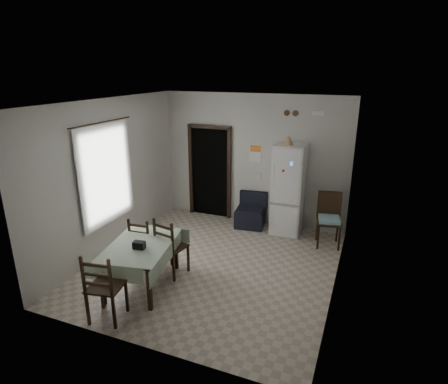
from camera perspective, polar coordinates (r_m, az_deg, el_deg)
The scene contains 25 objects.
ground at distance 6.92m, azimuth -1.57°, elevation -11.10°, with size 4.50×4.50×0.00m, color #C0B09D.
ceiling at distance 6.04m, azimuth -1.82°, elevation 13.57°, with size 4.20×4.50×0.02m, color white, non-canonical shape.
wall_back at distance 8.36m, azimuth 4.50°, elevation 4.84°, with size 4.20×0.02×2.90m, color beige, non-canonical shape.
wall_front at distance 4.51m, azimuth -13.28°, elevation -7.91°, with size 4.20×0.02×2.90m, color beige, non-canonical shape.
wall_left at distance 7.39m, azimuth -16.79°, elevation 2.26°, with size 0.02×4.50×2.90m, color beige, non-canonical shape.
wall_right at distance 5.86m, azimuth 17.50°, elevation -2.02°, with size 0.02×4.50×2.90m, color beige, non-canonical shape.
doorway at distance 9.00m, azimuth -1.56°, elevation 3.32°, with size 1.06×0.52×2.22m.
window_recess at distance 7.25m, azimuth -18.14°, elevation 2.63°, with size 0.10×1.20×1.60m, color silver.
curtain at distance 7.18m, azimuth -17.47°, elevation 2.55°, with size 0.02×1.45×1.85m, color silver.
curtain_rod at distance 6.99m, azimuth -18.16°, elevation 10.05°, with size 0.02×0.02×1.60m, color black.
calendar at distance 8.30m, azimuth 4.83°, elevation 5.93°, with size 0.28×0.02×0.40m, color white.
calendar_image at distance 8.27m, azimuth 4.84°, elevation 6.60°, with size 0.24×0.01×0.14m, color orange.
light_switch at distance 8.40m, azimuth 5.39°, elevation 2.40°, with size 0.08×0.02×0.12m, color beige.
vent_left at distance 7.99m, azimuth 9.55°, elevation 11.80°, with size 0.12×0.12×0.03m, color brown.
vent_right at distance 7.95m, azimuth 10.84°, elevation 11.70°, with size 0.12×0.12×0.03m, color brown.
emergency_light at distance 7.84m, azimuth 14.25°, elevation 11.60°, with size 0.25×0.07×0.09m, color white.
fridge at distance 7.98m, azimuth 9.77°, elevation 0.34°, with size 0.63×0.63×1.93m, color white, non-canonical shape.
tan_cone at distance 7.65m, azimuth 9.77°, elevation 7.78°, with size 0.23×0.23×0.19m, color tan.
navy_seat at distance 8.38m, azimuth 4.03°, elevation -2.82°, with size 0.62×0.60×0.76m, color black, non-canonical shape.
corner_chair at distance 7.69m, azimuth 15.73°, elevation -4.20°, with size 0.47×0.47×1.08m, color black, non-canonical shape.
dining_table at distance 6.33m, azimuth -12.37°, elevation -10.76°, with size 0.94×1.43×0.74m, color #9EB399, non-canonical shape.
black_bag at distance 5.99m, azimuth -12.81°, elevation -7.90°, with size 0.18×0.11×0.12m, color black.
dining_chair_far_left at distance 6.82m, azimuth -12.00°, elevation -7.42°, with size 0.41×0.41×0.96m, color black, non-canonical shape.
dining_chair_far_right at distance 6.50m, azimuth -7.96°, elevation -8.11°, with size 0.45×0.45×1.05m, color black, non-canonical shape.
dining_chair_near_head at distance 5.61m, azimuth -17.59°, elevation -13.42°, with size 0.46×0.46×1.07m, color black, non-canonical shape.
Camera 1 is at (2.42, -5.51, 3.42)m, focal length 30.00 mm.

